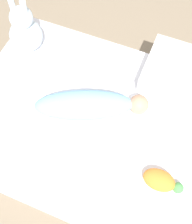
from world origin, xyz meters
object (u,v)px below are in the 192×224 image
pillow (174,72)px  turtle_plush (161,181)px  swaddled_baby (89,105)px  bunny_plush (25,31)px

pillow → turtle_plush: pillow is taller
swaddled_baby → bunny_plush: bearing=127.7°
turtle_plush → swaddled_baby: bearing=153.7°
bunny_plush → turtle_plush: 1.09m
bunny_plush → turtle_plush: bearing=-27.4°
bunny_plush → turtle_plush: bunny_plush is taller
swaddled_baby → bunny_plush: 0.58m
swaddled_baby → turtle_plush: bearing=-50.2°
pillow → bunny_plush: 0.86m
swaddled_baby → bunny_plush: bunny_plush is taller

